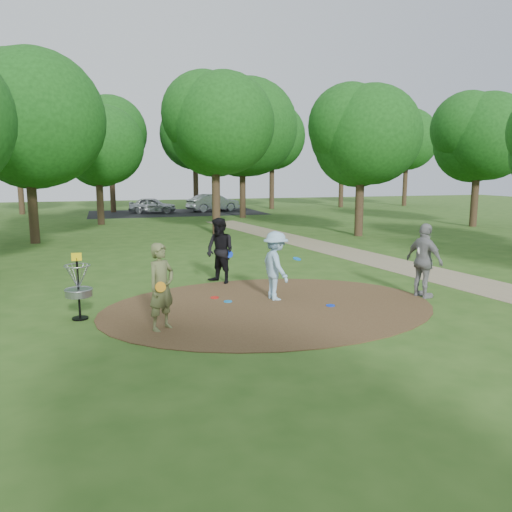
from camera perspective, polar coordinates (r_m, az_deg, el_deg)
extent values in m
plane|color=#2D5119|center=(12.53, 1.63, -5.84)|extent=(100.00, 100.00, 0.00)
cylinder|color=#47301C|center=(12.52, 1.63, -5.80)|extent=(8.40, 8.40, 0.02)
cube|color=#8C7A5B|center=(17.30, 20.22, -2.10)|extent=(7.55, 39.89, 0.01)
cube|color=black|center=(41.98, -9.04, 4.92)|extent=(14.00, 8.00, 0.01)
imported|color=#5C6339|center=(10.71, -10.76, -3.50)|extent=(0.81, 0.78, 1.88)
cylinder|color=orange|center=(10.49, -10.86, -3.49)|extent=(0.22, 0.05, 0.22)
imported|color=#96C2E0|center=(13.04, 2.26, -1.14)|extent=(0.78, 1.23, 1.82)
cylinder|color=blue|center=(13.25, 4.71, -0.33)|extent=(0.31, 0.31, 0.08)
imported|color=black|center=(15.02, -4.13, 0.59)|extent=(1.15, 1.22, 1.98)
cylinder|color=#0C30CC|center=(15.06, -3.07, 0.21)|extent=(0.22, 0.08, 0.22)
imported|color=gray|center=(13.99, 18.68, -0.52)|extent=(0.72, 1.25, 2.00)
cylinder|color=white|center=(13.89, 18.31, 0.60)|extent=(0.23, 0.10, 0.22)
cylinder|color=#1983CD|center=(12.95, -3.23, -5.21)|extent=(0.22, 0.22, 0.02)
cylinder|color=#0D33E1|center=(12.69, 8.50, -5.61)|extent=(0.22, 0.22, 0.02)
cylinder|color=red|center=(13.37, -4.75, -4.75)|extent=(0.22, 0.22, 0.02)
imported|color=#B1B4BA|center=(41.85, -11.74, 5.70)|extent=(4.01, 2.30, 1.28)
imported|color=#989D9F|center=(42.86, -4.90, 6.08)|extent=(4.73, 2.85, 1.47)
cylinder|color=black|center=(12.04, -19.62, -3.73)|extent=(0.05, 0.05, 1.35)
cylinder|color=black|center=(12.20, -19.45, -6.72)|extent=(0.36, 0.36, 0.04)
cylinder|color=gray|center=(12.05, -19.61, -3.98)|extent=(0.60, 0.60, 0.16)
torus|color=gray|center=(12.04, -19.63, -3.61)|extent=(0.63, 0.63, 0.03)
torus|color=gray|center=(11.93, -19.78, -1.04)|extent=(0.58, 0.58, 0.02)
cube|color=yellow|center=(11.90, -19.83, -0.09)|extent=(0.22, 0.02, 0.18)
cylinder|color=#332316|center=(25.66, -24.18, 5.55)|extent=(0.44, 0.44, 3.80)
sphere|color=#144311|center=(25.71, -24.74, 13.59)|extent=(6.22, 6.22, 6.22)
cylinder|color=#332316|center=(27.11, -4.59, 6.93)|extent=(0.44, 0.44, 4.18)
sphere|color=#144311|center=(27.18, -4.69, 14.44)|extent=(5.33, 5.33, 5.33)
cylinder|color=#332316|center=(26.79, 11.74, 6.12)|extent=(0.44, 0.44, 3.61)
sphere|color=#144311|center=(26.80, 11.98, 12.96)|extent=(5.06, 5.06, 5.06)
cylinder|color=#332316|center=(33.47, -17.40, 6.37)|extent=(0.44, 0.44, 3.42)
sphere|color=#144311|center=(33.46, -17.67, 11.62)|extent=(4.93, 4.93, 4.93)
cylinder|color=#332316|center=(36.80, -1.54, 7.80)|extent=(0.44, 0.44, 4.37)
sphere|color=#144311|center=(36.90, -1.57, 14.18)|extent=(6.98, 6.98, 6.98)
cylinder|color=#332316|center=(33.59, 23.73, 6.34)|extent=(0.44, 0.44, 3.80)
sphere|color=#144311|center=(33.61, 24.12, 12.02)|extent=(5.22, 5.22, 5.22)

